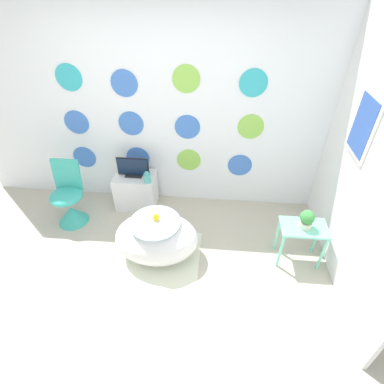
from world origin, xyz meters
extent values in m
plane|color=#BCB29E|center=(0.00, 0.00, 0.00)|extent=(12.00, 12.00, 0.00)
cube|color=white|center=(0.00, 1.69, 1.30)|extent=(5.04, 0.04, 2.60)
cylinder|color=#3F72CC|center=(-1.08, 1.67, 0.60)|extent=(0.31, 0.01, 0.31)
cylinder|color=#3F72CC|center=(-0.34, 1.67, 0.64)|extent=(0.31, 0.01, 0.31)
cylinder|color=#8CCC4C|center=(0.35, 1.67, 0.64)|extent=(0.31, 0.01, 0.31)
cylinder|color=#3F72CC|center=(1.02, 1.67, 0.60)|extent=(0.31, 0.01, 0.31)
cylinder|color=#3F72CC|center=(-1.07, 1.67, 1.11)|extent=(0.31, 0.01, 0.31)
cylinder|color=#3F72CC|center=(-0.37, 1.67, 1.13)|extent=(0.31, 0.01, 0.31)
cylinder|color=#3F72CC|center=(0.33, 1.67, 1.11)|extent=(0.31, 0.01, 0.31)
cylinder|color=#8CCC4C|center=(1.10, 1.67, 1.15)|extent=(0.31, 0.01, 0.31)
cylinder|color=#33B2BF|center=(-1.03, 1.67, 1.67)|extent=(0.31, 0.01, 0.31)
cylinder|color=#3F72CC|center=(-0.39, 1.67, 1.62)|extent=(0.31, 0.01, 0.31)
cylinder|color=#8CCC4C|center=(0.32, 1.67, 1.69)|extent=(0.31, 0.01, 0.31)
cylinder|color=#33B2BF|center=(1.06, 1.67, 1.67)|extent=(0.31, 0.01, 0.31)
cube|color=white|center=(2.04, 0.84, 1.30)|extent=(0.04, 2.67, 2.60)
cube|color=white|center=(2.01, 0.92, 1.55)|extent=(0.02, 0.44, 0.60)
cube|color=#3359B2|center=(2.00, 0.92, 1.55)|extent=(0.01, 0.36, 0.52)
cube|color=silver|center=(0.09, 0.51, 0.00)|extent=(0.96, 0.91, 0.01)
ellipsoid|color=white|center=(0.09, 0.59, 0.26)|extent=(0.93, 0.67, 0.53)
cylinder|color=#B2DBEA|center=(0.09, 0.59, 0.51)|extent=(0.55, 0.55, 0.01)
sphere|color=yellow|center=(0.10, 0.61, 0.57)|extent=(0.08, 0.08, 0.08)
sphere|color=yellow|center=(0.10, 0.59, 0.60)|extent=(0.05, 0.05, 0.05)
cone|color=orange|center=(0.10, 0.57, 0.60)|extent=(0.02, 0.02, 0.02)
cone|color=#38B2A3|center=(-1.12, 1.04, 0.12)|extent=(0.39, 0.39, 0.23)
ellipsoid|color=#38B2A3|center=(-1.12, 1.04, 0.42)|extent=(0.41, 0.41, 0.14)
cube|color=#38B2A3|center=(-1.12, 1.20, 0.63)|extent=(0.34, 0.09, 0.42)
cube|color=silver|center=(-0.36, 1.46, 0.25)|extent=(0.53, 0.38, 0.49)
cube|color=white|center=(-0.36, 1.27, 0.33)|extent=(0.45, 0.01, 0.14)
cube|color=black|center=(-0.36, 1.46, 0.50)|extent=(0.22, 0.12, 0.02)
cube|color=black|center=(-0.36, 1.46, 0.63)|extent=(0.41, 0.01, 0.26)
cube|color=#0F1E38|center=(-0.36, 1.45, 0.63)|extent=(0.39, 0.01, 0.24)
cylinder|color=#51B2AD|center=(-0.15, 1.34, 0.55)|extent=(0.09, 0.09, 0.12)
cylinder|color=#51B2AD|center=(-0.15, 1.34, 0.62)|extent=(0.05, 0.05, 0.03)
cube|color=#72D8B7|center=(1.67, 0.67, 0.49)|extent=(0.49, 0.31, 0.02)
cylinder|color=#72D8B7|center=(1.45, 0.54, 0.24)|extent=(0.03, 0.03, 0.48)
cylinder|color=#72D8B7|center=(1.89, 0.54, 0.24)|extent=(0.03, 0.03, 0.48)
cylinder|color=#72D8B7|center=(1.45, 0.79, 0.24)|extent=(0.03, 0.03, 0.48)
cylinder|color=#72D8B7|center=(1.89, 0.79, 0.24)|extent=(0.03, 0.03, 0.48)
cylinder|color=beige|center=(1.67, 0.67, 0.54)|extent=(0.14, 0.14, 0.07)
sphere|color=#3D8E42|center=(1.67, 0.67, 0.64)|extent=(0.15, 0.15, 0.15)
camera|label=1|loc=(0.70, -1.70, 2.72)|focal=28.00mm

